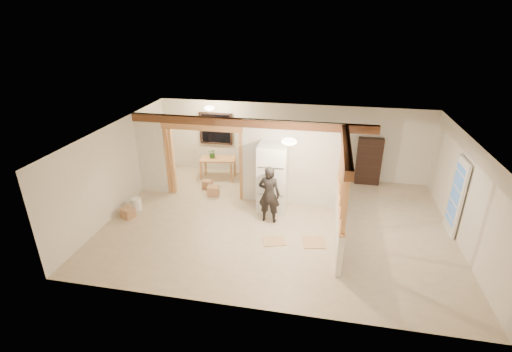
% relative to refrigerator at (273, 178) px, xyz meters
% --- Properties ---
extents(floor, '(9.00, 6.50, 0.01)m').
position_rel_refrigerator_xyz_m(floor, '(0.24, -0.75, -0.98)').
color(floor, beige).
rests_on(floor, ground).
extents(ceiling, '(9.00, 6.50, 0.01)m').
position_rel_refrigerator_xyz_m(ceiling, '(0.24, -0.75, 1.52)').
color(ceiling, white).
extents(wall_back, '(9.00, 0.01, 2.50)m').
position_rel_refrigerator_xyz_m(wall_back, '(0.24, 2.50, 0.27)').
color(wall_back, silver).
rests_on(wall_back, floor).
extents(wall_front, '(9.00, 0.01, 2.50)m').
position_rel_refrigerator_xyz_m(wall_front, '(0.24, -4.00, 0.27)').
color(wall_front, silver).
rests_on(wall_front, floor).
extents(wall_left, '(0.01, 6.50, 2.50)m').
position_rel_refrigerator_xyz_m(wall_left, '(-4.26, -0.75, 0.27)').
color(wall_left, silver).
rests_on(wall_left, floor).
extents(wall_right, '(0.01, 6.50, 2.50)m').
position_rel_refrigerator_xyz_m(wall_right, '(4.74, -0.75, 0.27)').
color(wall_right, silver).
rests_on(wall_right, floor).
extents(partition_left_stub, '(0.90, 0.12, 2.50)m').
position_rel_refrigerator_xyz_m(partition_left_stub, '(-3.81, 0.45, 0.27)').
color(partition_left_stub, white).
rests_on(partition_left_stub, floor).
extents(partition_center, '(2.80, 0.12, 2.50)m').
position_rel_refrigerator_xyz_m(partition_center, '(0.44, 0.45, 0.27)').
color(partition_center, white).
rests_on(partition_center, floor).
extents(doorway_frame, '(2.46, 0.14, 2.20)m').
position_rel_refrigerator_xyz_m(doorway_frame, '(-2.16, 0.45, 0.12)').
color(doorway_frame, tan).
rests_on(doorway_frame, floor).
extents(header_beam_back, '(7.00, 0.18, 0.22)m').
position_rel_refrigerator_xyz_m(header_beam_back, '(-0.76, 0.45, 1.40)').
color(header_beam_back, brown).
rests_on(header_beam_back, ceiling).
extents(header_beam_right, '(0.18, 3.30, 0.22)m').
position_rel_refrigerator_xyz_m(header_beam_right, '(1.84, -1.15, 1.40)').
color(header_beam_right, brown).
rests_on(header_beam_right, ceiling).
extents(pony_wall, '(0.12, 3.20, 1.00)m').
position_rel_refrigerator_xyz_m(pony_wall, '(1.84, -1.15, -0.48)').
color(pony_wall, white).
rests_on(pony_wall, floor).
extents(stud_partition, '(0.14, 3.20, 1.32)m').
position_rel_refrigerator_xyz_m(stud_partition, '(1.84, -1.15, 0.68)').
color(stud_partition, tan).
rests_on(stud_partition, pony_wall).
extents(window_back, '(1.12, 0.10, 1.10)m').
position_rel_refrigerator_xyz_m(window_back, '(-2.36, 2.42, 0.57)').
color(window_back, black).
rests_on(window_back, wall_back).
extents(french_door, '(0.12, 0.86, 2.00)m').
position_rel_refrigerator_xyz_m(french_door, '(4.66, -0.35, 0.02)').
color(french_door, white).
rests_on(french_door, floor).
extents(ceiling_dome_main, '(0.36, 0.36, 0.16)m').
position_rel_refrigerator_xyz_m(ceiling_dome_main, '(0.54, -1.25, 1.50)').
color(ceiling_dome_main, '#FFEABF').
rests_on(ceiling_dome_main, ceiling).
extents(ceiling_dome_util, '(0.32, 0.32, 0.14)m').
position_rel_refrigerator_xyz_m(ceiling_dome_util, '(-2.26, 1.55, 1.50)').
color(ceiling_dome_util, '#FFEABF').
rests_on(ceiling_dome_util, ceiling).
extents(hanging_bulb, '(0.07, 0.07, 0.07)m').
position_rel_refrigerator_xyz_m(hanging_bulb, '(-1.76, 0.85, 1.20)').
color(hanging_bulb, '#FFD88C').
rests_on(hanging_bulb, ceiling).
extents(refrigerator, '(0.80, 0.78, 1.95)m').
position_rel_refrigerator_xyz_m(refrigerator, '(0.00, 0.00, 0.00)').
color(refrigerator, white).
rests_on(refrigerator, floor).
extents(woman, '(0.61, 0.42, 1.60)m').
position_rel_refrigerator_xyz_m(woman, '(0.01, -0.71, -0.18)').
color(woman, '#292625').
rests_on(woman, floor).
extents(work_table, '(1.23, 0.77, 0.72)m').
position_rel_refrigerator_xyz_m(work_table, '(-2.13, 1.77, -0.61)').
color(work_table, tan).
rests_on(work_table, floor).
extents(potted_plant, '(0.31, 0.28, 0.33)m').
position_rel_refrigerator_xyz_m(potted_plant, '(-2.30, 1.77, -0.09)').
color(potted_plant, '#2D5422').
rests_on(potted_plant, work_table).
extents(shop_vac, '(0.60, 0.60, 0.64)m').
position_rel_refrigerator_xyz_m(shop_vac, '(-3.69, 0.94, -0.66)').
color(shop_vac, '#B10D0B').
rests_on(shop_vac, floor).
extents(bookshelf, '(0.78, 0.26, 1.56)m').
position_rel_refrigerator_xyz_m(bookshelf, '(2.80, 2.30, -0.19)').
color(bookshelf, black).
rests_on(bookshelf, floor).
extents(bucket, '(0.36, 0.36, 0.36)m').
position_rel_refrigerator_xyz_m(bucket, '(-3.80, -0.83, -0.80)').
color(bucket, white).
rests_on(bucket, floor).
extents(box_util_a, '(0.38, 0.34, 0.29)m').
position_rel_refrigerator_xyz_m(box_util_a, '(-1.92, 0.49, -0.83)').
color(box_util_a, '#AA7852').
rests_on(box_util_a, floor).
extents(box_util_b, '(0.30, 0.30, 0.26)m').
position_rel_refrigerator_xyz_m(box_util_b, '(-2.26, 0.95, -0.85)').
color(box_util_b, '#AA7852').
rests_on(box_util_b, floor).
extents(box_front, '(0.42, 0.38, 0.27)m').
position_rel_refrigerator_xyz_m(box_front, '(-3.84, -1.27, -0.84)').
color(box_front, '#AA7852').
rests_on(box_front, floor).
extents(floor_panel_near, '(0.61, 0.61, 0.02)m').
position_rel_refrigerator_xyz_m(floor_panel_near, '(1.27, -1.54, -0.97)').
color(floor_panel_near, tan).
rests_on(floor_panel_near, floor).
extents(floor_panel_far, '(0.65, 0.58, 0.02)m').
position_rel_refrigerator_xyz_m(floor_panel_far, '(0.30, -1.67, -0.97)').
color(floor_panel_far, tan).
rests_on(floor_panel_far, floor).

